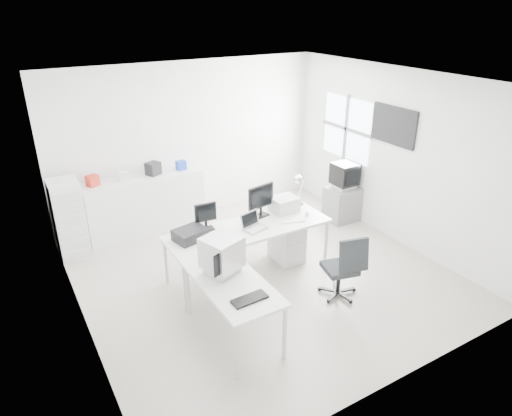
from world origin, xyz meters
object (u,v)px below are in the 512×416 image
drawer_pedestal (287,242)px  laptop (255,223)px  side_desk (233,309)px  lcd_monitor_large (261,201)px  inkjet_printer (191,234)px  sideboard (145,204)px  main_desk (249,250)px  lcd_monitor_small (206,217)px  office_chair (340,265)px  laser_printer (284,204)px  crt_monitor (222,254)px  tv_cabinet (342,204)px  filing_cabinet (69,219)px  crt_tv (345,176)px

drawer_pedestal → laptop: bearing=-167.0°
side_desk → lcd_monitor_large: (1.20, 1.35, 0.62)m
inkjet_printer → laptop: bearing=-24.5°
inkjet_printer → sideboard: 2.02m
lcd_monitor_large → laptop: 0.48m
main_desk → side_desk: bearing=-127.7°
lcd_monitor_small → office_chair: 1.95m
lcd_monitor_large → sideboard: lcd_monitor_large is taller
inkjet_printer → laser_printer: (1.60, 0.12, 0.04)m
main_desk → sideboard: size_ratio=1.19×
lcd_monitor_large → crt_monitor: crt_monitor is taller
crt_monitor → office_chair: bearing=-27.7°
drawer_pedestal → laser_printer: bearing=73.6°
tv_cabinet → office_chair: bearing=-131.4°
lcd_monitor_large → office_chair: lcd_monitor_large is taller
drawer_pedestal → tv_cabinet: tv_cabinet is taller
drawer_pedestal → lcd_monitor_large: (-0.35, 0.20, 0.69)m
tv_cabinet → sideboard: size_ratio=0.31×
crt_monitor → sideboard: size_ratio=0.25×
filing_cabinet → lcd_monitor_small: bearing=-46.0°
side_desk → laptop: (0.90, 1.00, 0.49)m
main_desk → office_chair: office_chair is taller
laptop → tv_cabinet: bearing=4.5°
lcd_monitor_small → crt_tv: lcd_monitor_small is taller
lcd_monitor_small → office_chair: (1.32, -1.36, -0.48)m
laptop → crt_monitor: size_ratio=0.68×
tv_cabinet → side_desk: bearing=-150.7°
drawer_pedestal → filing_cabinet: (-2.83, 1.83, 0.33)m
lcd_monitor_small → drawer_pedestal: bearing=-4.6°
tv_cabinet → filing_cabinet: bearing=165.4°
lcd_monitor_large → laptop: bearing=-141.7°
inkjet_printer → lcd_monitor_small: (0.30, 0.15, 0.12)m
crt_monitor → main_desk: bearing=26.3°
inkjet_printer → laptop: 0.92m
side_desk → lcd_monitor_small: 1.50m
laptop → tv_cabinet: size_ratio=0.54×
laptop → crt_tv: 2.46m
drawer_pedestal → inkjet_printer: size_ratio=1.42×
lcd_monitor_large → main_desk: bearing=-155.6°
tv_cabinet → drawer_pedestal: bearing=-158.5°
inkjet_printer → crt_tv: 3.28m
main_desk → drawer_pedestal: bearing=4.1°
main_desk → crt_monitor: bearing=-135.0°
drawer_pedestal → lcd_monitor_small: size_ratio=1.54×
laptop → lcd_monitor_small: bearing=135.1°
main_desk → sideboard: (-0.86, 2.10, 0.13)m
lcd_monitor_small → tv_cabinet: 3.02m
crt_tv → sideboard: (-3.23, 1.39, -0.35)m
laser_printer → tv_cabinet: size_ratio=0.62×
sideboard → main_desk: bearing=-67.8°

